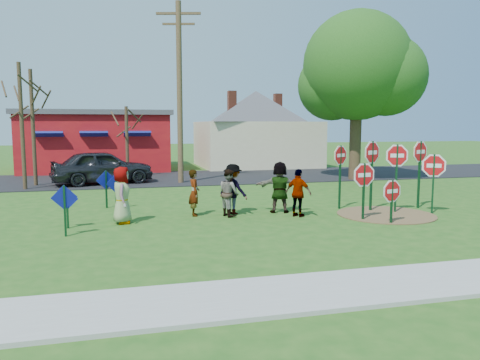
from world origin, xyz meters
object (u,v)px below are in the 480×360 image
at_px(stop_sign_d, 420,157).
at_px(suv, 103,167).
at_px(utility_pole, 180,89).
at_px(leafy_tree, 360,72).
at_px(person_b, 194,193).
at_px(person_a, 122,195).
at_px(stop_sign_a, 364,179).
at_px(stop_sign_b, 340,161).
at_px(stop_sign_c, 397,162).

relative_size(stop_sign_d, suv, 0.52).
distance_m(stop_sign_d, utility_pole, 12.27).
bearing_deg(leafy_tree, utility_pole, 174.55).
bearing_deg(leafy_tree, person_b, -142.11).
bearing_deg(person_a, utility_pole, -14.78).
bearing_deg(stop_sign_d, person_a, 160.50).
bearing_deg(leafy_tree, stop_sign_a, -117.25).
bearing_deg(utility_pole, stop_sign_b, -62.53).
xyz_separation_m(utility_pole, leafy_tree, (9.48, -0.90, 1.02)).
xyz_separation_m(stop_sign_b, leafy_tree, (4.92, 7.88, 4.06)).
relative_size(person_a, utility_pole, 0.19).
distance_m(stop_sign_b, person_b, 5.31).
bearing_deg(stop_sign_c, stop_sign_b, 157.75).
relative_size(stop_sign_a, utility_pole, 0.21).
distance_m(stop_sign_c, suv, 14.45).
height_order(stop_sign_b, stop_sign_d, stop_sign_d).
bearing_deg(utility_pole, stop_sign_a, -67.82).
xyz_separation_m(stop_sign_c, utility_pole, (-6.09, 9.92, 3.05)).
bearing_deg(suv, leafy_tree, -109.69).
bearing_deg(stop_sign_a, leafy_tree, 58.02).
bearing_deg(suv, stop_sign_b, -151.41).
distance_m(suv, utility_pole, 5.50).
xyz_separation_m(stop_sign_d, person_b, (-8.04, 0.55, -1.07)).
height_order(stop_sign_d, leafy_tree, leafy_tree).
relative_size(stop_sign_a, stop_sign_d, 0.76).
bearing_deg(stop_sign_b, stop_sign_c, -63.96).
bearing_deg(stop_sign_c, stop_sign_a, -138.45).
relative_size(stop_sign_a, stop_sign_b, 0.81).
xyz_separation_m(suv, leafy_tree, (13.35, -1.42, 4.90)).
relative_size(person_b, utility_pole, 0.17).
bearing_deg(person_b, utility_pole, -2.01).
bearing_deg(stop_sign_c, utility_pole, 136.17).
bearing_deg(stop_sign_a, person_b, 153.73).
bearing_deg(stop_sign_a, suv, 121.45).
distance_m(stop_sign_b, stop_sign_d, 2.88).
height_order(stop_sign_b, person_b, stop_sign_b).
bearing_deg(person_b, suv, 21.29).
bearing_deg(person_a, stop_sign_b, -82.35).
xyz_separation_m(person_b, utility_pole, (0.65, 8.79, 4.00)).
height_order(suv, leafy_tree, leafy_tree).
bearing_deg(stop_sign_b, person_b, 153.00).
bearing_deg(stop_sign_b, suv, 105.15).
relative_size(stop_sign_b, utility_pole, 0.26).
bearing_deg(stop_sign_d, utility_pole, 108.24).
relative_size(stop_sign_c, person_a, 1.42).
relative_size(stop_sign_d, person_b, 1.67).
height_order(stop_sign_c, person_a, stop_sign_c).
bearing_deg(person_a, stop_sign_c, -90.41).
distance_m(stop_sign_d, leafy_tree, 9.54).
relative_size(stop_sign_d, person_a, 1.47).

